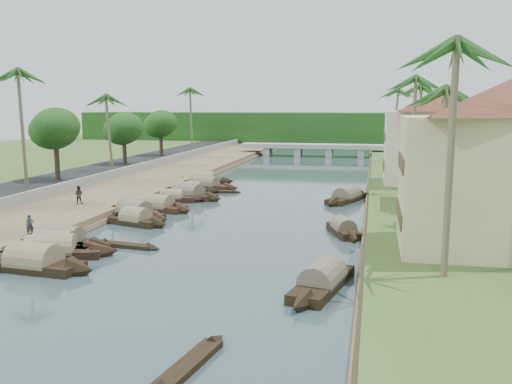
% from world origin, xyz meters
% --- Properties ---
extents(ground, '(220.00, 220.00, 0.00)m').
position_xyz_m(ground, '(0.00, 0.00, 0.00)').
color(ground, '#33464D').
rests_on(ground, ground).
extents(left_bank, '(10.00, 180.00, 0.80)m').
position_xyz_m(left_bank, '(-16.00, 20.00, 0.40)').
color(left_bank, brown).
rests_on(left_bank, ground).
extents(right_bank, '(16.00, 180.00, 1.20)m').
position_xyz_m(right_bank, '(19.00, 20.00, 0.60)').
color(right_bank, '#375522').
rests_on(right_bank, ground).
extents(road, '(8.00, 180.00, 1.40)m').
position_xyz_m(road, '(-24.50, 20.00, 0.70)').
color(road, black).
rests_on(road, ground).
extents(retaining_wall, '(0.40, 180.00, 1.10)m').
position_xyz_m(retaining_wall, '(-20.20, 20.00, 1.35)').
color(retaining_wall, gray).
rests_on(retaining_wall, left_bank).
extents(treeline, '(120.00, 14.00, 8.00)m').
position_xyz_m(treeline, '(0.00, 100.00, 4.00)').
color(treeline, '#1A3B10').
rests_on(treeline, ground).
extents(bridge, '(28.00, 4.00, 2.40)m').
position_xyz_m(bridge, '(0.00, 72.00, 1.72)').
color(bridge, gray).
rests_on(bridge, ground).
extents(building_near, '(14.85, 14.85, 10.20)m').
position_xyz_m(building_near, '(18.99, -2.00, 6.38)').
color(building_near, beige).
rests_on(building_near, right_bank).
extents(building_mid, '(14.11, 14.11, 9.70)m').
position_xyz_m(building_mid, '(19.99, 14.00, 6.13)').
color(building_mid, tan).
rests_on(building_mid, right_bank).
extents(building_far, '(15.59, 15.59, 10.20)m').
position_xyz_m(building_far, '(18.99, 28.00, 6.38)').
color(building_far, white).
rests_on(building_far, right_bank).
extents(building_distant, '(12.62, 12.62, 9.20)m').
position_xyz_m(building_distant, '(19.99, 48.00, 5.88)').
color(building_distant, beige).
rests_on(building_distant, right_bank).
extents(sampan_1, '(8.67, 2.83, 2.49)m').
position_xyz_m(sampan_1, '(-8.60, -7.87, 0.42)').
color(sampan_1, black).
rests_on(sampan_1, ground).
extents(sampan_2, '(8.95, 4.76, 2.33)m').
position_xyz_m(sampan_2, '(-9.10, -5.24, 0.42)').
color(sampan_2, black).
rests_on(sampan_2, ground).
extents(sampan_3, '(8.32, 2.32, 2.21)m').
position_xyz_m(sampan_3, '(-9.90, -2.50, 0.42)').
color(sampan_3, black).
rests_on(sampan_3, ground).
extents(sampan_4, '(7.56, 2.06, 2.15)m').
position_xyz_m(sampan_4, '(-9.69, -3.80, 0.41)').
color(sampan_4, black).
rests_on(sampan_4, ground).
extents(sampan_5, '(6.73, 3.67, 2.12)m').
position_xyz_m(sampan_5, '(-7.96, 5.74, 0.41)').
color(sampan_5, black).
rests_on(sampan_5, ground).
extents(sampan_6, '(8.13, 4.93, 2.39)m').
position_xyz_m(sampan_6, '(-9.17, 8.23, 0.42)').
color(sampan_6, black).
rests_on(sampan_6, ground).
extents(sampan_7, '(7.44, 3.33, 1.98)m').
position_xyz_m(sampan_7, '(-9.11, 12.04, 0.41)').
color(sampan_7, black).
rests_on(sampan_7, ground).
extents(sampan_8, '(7.48, 3.49, 2.25)m').
position_xyz_m(sampan_8, '(-8.35, 11.98, 0.42)').
color(sampan_8, black).
rests_on(sampan_8, ground).
extents(sampan_9, '(9.38, 5.58, 2.37)m').
position_xyz_m(sampan_9, '(-8.06, 19.69, 0.42)').
color(sampan_9, black).
rests_on(sampan_9, ground).
extents(sampan_10, '(6.71, 2.25, 1.87)m').
position_xyz_m(sampan_10, '(-8.84, 17.00, 0.41)').
color(sampan_10, black).
rests_on(sampan_10, ground).
extents(sampan_11, '(6.92, 3.96, 2.00)m').
position_xyz_m(sampan_11, '(-8.77, 22.24, 0.41)').
color(sampan_11, black).
rests_on(sampan_11, ground).
extents(sampan_12, '(9.29, 3.77, 2.18)m').
position_xyz_m(sampan_12, '(-8.26, 26.62, 0.41)').
color(sampan_12, black).
rests_on(sampan_12, ground).
extents(sampan_13, '(8.40, 3.23, 2.25)m').
position_xyz_m(sampan_13, '(-9.83, 30.81, 0.42)').
color(sampan_13, black).
rests_on(sampan_13, ground).
extents(sampan_14, '(3.63, 9.35, 2.22)m').
position_xyz_m(sampan_14, '(8.77, -7.89, 0.42)').
color(sampan_14, black).
rests_on(sampan_14, ground).
extents(sampan_15, '(3.51, 6.64, 1.82)m').
position_xyz_m(sampan_15, '(9.20, 5.60, 0.40)').
color(sampan_15, black).
rests_on(sampan_15, ground).
extents(sampan_16, '(5.01, 9.29, 2.26)m').
position_xyz_m(sampan_16, '(8.72, 21.07, 0.42)').
color(sampan_16, black).
rests_on(sampan_16, ground).
extents(canoe_0, '(1.87, 6.24, 0.82)m').
position_xyz_m(canoe_0, '(4.64, -18.38, 0.10)').
color(canoe_0, black).
rests_on(canoe_0, ground).
extents(canoe_1, '(5.50, 1.67, 0.88)m').
position_xyz_m(canoe_1, '(-5.50, -1.55, 0.10)').
color(canoe_1, black).
rests_on(canoe_1, ground).
extents(canoe_2, '(5.55, 1.59, 0.80)m').
position_xyz_m(canoe_2, '(-5.93, 23.84, 0.10)').
color(canoe_2, black).
rests_on(canoe_2, ground).
extents(palm_0, '(3.20, 3.20, 13.24)m').
position_xyz_m(palm_0, '(15.00, -8.27, 12.58)').
color(palm_0, '#70614B').
rests_on(palm_0, ground).
extents(palm_1, '(3.20, 3.20, 11.34)m').
position_xyz_m(palm_1, '(16.00, 4.67, 10.75)').
color(palm_1, '#70614B').
rests_on(palm_1, ground).
extents(palm_2, '(3.20, 3.20, 12.81)m').
position_xyz_m(palm_2, '(15.00, 19.95, 12.17)').
color(palm_2, '#70614B').
rests_on(palm_2, ground).
extents(palm_3, '(3.20, 3.20, 12.53)m').
position_xyz_m(palm_3, '(16.00, 36.90, 11.92)').
color(palm_3, '#70614B').
rests_on(palm_3, ground).
extents(palm_5, '(3.20, 3.20, 13.48)m').
position_xyz_m(palm_5, '(-24.00, 14.82, 13.01)').
color(palm_5, '#70614B').
rests_on(palm_5, ground).
extents(palm_6, '(3.20, 3.20, 11.14)m').
position_xyz_m(palm_6, '(-22.00, 30.48, 10.77)').
color(palm_6, '#70614B').
rests_on(palm_6, ground).
extents(palm_7, '(3.20, 3.20, 12.50)m').
position_xyz_m(palm_7, '(14.00, 53.35, 11.89)').
color(palm_7, '#70614B').
rests_on(palm_7, ground).
extents(palm_8, '(3.20, 3.20, 12.79)m').
position_xyz_m(palm_8, '(-20.50, 59.55, 12.35)').
color(palm_8, '#70614B').
rests_on(palm_8, ground).
extents(tree_3, '(5.26, 5.26, 7.97)m').
position_xyz_m(tree_3, '(-24.00, 20.88, 7.12)').
color(tree_3, '#403024').
rests_on(tree_3, ground).
extents(tree_4, '(5.19, 5.19, 7.21)m').
position_xyz_m(tree_4, '(-24.00, 38.93, 6.40)').
color(tree_4, '#403024').
rests_on(tree_4, ground).
extents(tree_5, '(5.14, 5.14, 7.38)m').
position_xyz_m(tree_5, '(-24.00, 53.49, 6.58)').
color(tree_5, '#403024').
rests_on(tree_5, ground).
extents(tree_6, '(4.90, 4.90, 7.02)m').
position_xyz_m(tree_6, '(24.00, 31.27, 6.12)').
color(tree_6, '#403024').
rests_on(tree_6, ground).
extents(person_near, '(0.64, 0.62, 1.48)m').
position_xyz_m(person_near, '(-12.17, -2.71, 1.54)').
color(person_near, '#26252D').
rests_on(person_near, left_bank).
extents(person_far, '(0.96, 0.83, 1.71)m').
position_xyz_m(person_far, '(-15.37, 9.88, 1.65)').
color(person_far, '#392E28').
rests_on(person_far, left_bank).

